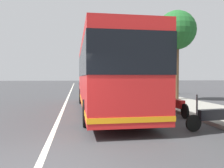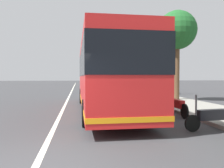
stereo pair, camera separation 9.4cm
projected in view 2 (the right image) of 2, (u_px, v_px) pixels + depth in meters
The scene contains 10 objects.
sidewalk_curb at pixel (179, 103), 15.39m from camera, with size 110.00×3.60×0.14m, color gray.
lane_divider_line at pixel (65, 106), 14.30m from camera, with size 110.00×0.16×0.01m, color silver.
coach_bus at pixel (106, 73), 12.20m from camera, with size 11.74×2.72×3.56m.
motorcycle_mid_row at pixel (214, 117), 7.82m from camera, with size 0.41×2.26×1.23m.
motorcycle_far_end at pixel (177, 105), 10.73m from camera, with size 2.17×0.24×1.28m.
car_ahead_same_lane at pixel (90, 83), 40.03m from camera, with size 4.65×1.91×1.49m.
car_behind_bus at pixel (85, 82), 51.54m from camera, with size 4.05×1.92×1.46m.
roadside_tree_mid_block at pixel (177, 31), 17.18m from camera, with size 2.91×2.91×6.80m.
roadside_tree_far_block at pixel (141, 59), 24.09m from camera, with size 3.16×3.16×5.29m.
utility_pole at pixel (144, 56), 22.39m from camera, with size 0.31×0.31×7.69m, color slate.
Camera 2 is at (-4.53, -0.87, 1.82)m, focal length 36.75 mm.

